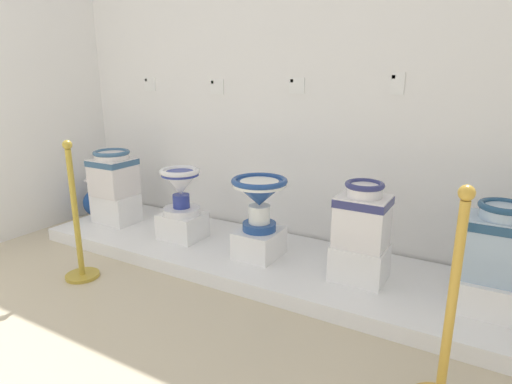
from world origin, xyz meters
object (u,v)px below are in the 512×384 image
(antique_toilet_squat_floral, at_px, (499,241))
(info_placard_first, at_px, (150,84))
(plinth_block_slender_white, at_px, (259,243))
(stanchion_post_near_right, at_px, (446,346))
(plinth_block_central_ornate, at_px, (116,208))
(info_placard_fourth, at_px, (397,83))
(plinth_block_squat_floral, at_px, (490,294))
(info_placard_third, at_px, (297,85))
(stanchion_post_near_left, at_px, (78,236))
(antique_toilet_central_ornate, at_px, (113,171))
(plinth_block_pale_glazed, at_px, (359,262))
(antique_toilet_rightmost, at_px, (181,186))
(decorative_vase_corner, at_px, (96,201))
(antique_toilet_slender_white, at_px, (259,194))
(info_placard_second, at_px, (217,87))
(plinth_block_rightmost, at_px, (182,226))
(antique_toilet_pale_glazed, at_px, (363,214))

(antique_toilet_squat_floral, relative_size, info_placard_first, 3.34)
(plinth_block_slender_white, relative_size, stanchion_post_near_right, 0.34)
(plinth_block_central_ornate, bearing_deg, info_placard_fourth, 12.99)
(plinth_block_squat_floral, bearing_deg, info_placard_third, 160.53)
(plinth_block_slender_white, height_order, stanchion_post_near_left, stanchion_post_near_left)
(info_placard_fourth, bearing_deg, antique_toilet_central_ornate, -167.01)
(plinth_block_central_ornate, xyz_separation_m, plinth_block_pale_glazed, (2.24, -0.01, -0.01))
(antique_toilet_rightmost, distance_m, decorative_vase_corner, 1.31)
(antique_toilet_slender_white, distance_m, plinth_block_pale_glazed, 0.83)
(plinth_block_squat_floral, relative_size, info_placard_second, 2.50)
(plinth_block_squat_floral, distance_m, info_placard_third, 1.93)
(antique_toilet_squat_floral, height_order, info_placard_third, info_placard_third)
(plinth_block_central_ornate, height_order, info_placard_fourth, info_placard_fourth)
(plinth_block_rightmost, height_order, stanchion_post_near_right, stanchion_post_near_right)
(antique_toilet_rightmost, distance_m, info_placard_first, 1.21)
(stanchion_post_near_left, xyz_separation_m, stanchion_post_near_right, (2.38, -0.05, -0.01))
(plinth_block_rightmost, bearing_deg, decorative_vase_corner, 171.67)
(antique_toilet_central_ornate, xyz_separation_m, antique_toilet_rightmost, (0.77, -0.01, -0.03))
(antique_toilet_squat_floral, bearing_deg, decorative_vase_corner, 177.17)
(antique_toilet_slender_white, distance_m, plinth_block_squat_floral, 1.55)
(plinth_block_pale_glazed, bearing_deg, plinth_block_rightmost, -179.86)
(antique_toilet_central_ornate, relative_size, info_placard_third, 3.14)
(antique_toilet_rightmost, bearing_deg, stanchion_post_near_right, -21.19)
(plinth_block_slender_white, xyz_separation_m, info_placard_first, (-1.49, 0.54, 1.10))
(plinth_block_squat_floral, distance_m, stanchion_post_near_left, 2.64)
(plinth_block_rightmost, distance_m, stanchion_post_near_right, 2.23)
(plinth_block_rightmost, distance_m, plinth_block_pale_glazed, 1.47)
(antique_toilet_pale_glazed, distance_m, info_placard_first, 2.42)
(antique_toilet_squat_floral, height_order, stanchion_post_near_left, stanchion_post_near_left)
(plinth_block_central_ornate, distance_m, decorative_vase_corner, 0.51)
(plinth_block_slender_white, relative_size, stanchion_post_near_left, 0.35)
(antique_toilet_squat_floral, height_order, stanchion_post_near_right, stanchion_post_near_right)
(plinth_block_rightmost, distance_m, plinth_block_squat_floral, 2.22)
(antique_toilet_slender_white, relative_size, info_placard_third, 3.17)
(info_placard_first, bearing_deg, stanchion_post_near_left, -70.17)
(plinth_block_slender_white, distance_m, stanchion_post_near_left, 1.27)
(plinth_block_central_ornate, xyz_separation_m, info_placard_third, (1.51, 0.52, 1.08))
(plinth_block_pale_glazed, distance_m, info_placard_first, 2.54)
(info_placard_second, height_order, info_placard_third, info_placard_third)
(stanchion_post_near_left, bearing_deg, antique_toilet_pale_glazed, 23.18)
(antique_toilet_pale_glazed, relative_size, info_placard_third, 3.31)
(plinth_block_pale_glazed, xyz_separation_m, info_placard_third, (-0.72, 0.53, 1.09))
(stanchion_post_near_right, bearing_deg, info_placard_second, 147.22)
(plinth_block_squat_floral, relative_size, stanchion_post_near_right, 0.34)
(plinth_block_pale_glazed, xyz_separation_m, plinth_block_squat_floral, (0.76, 0.01, -0.02))
(decorative_vase_corner, bearing_deg, antique_toilet_rightmost, -8.33)
(info_placard_third, xyz_separation_m, stanchion_post_near_left, (-1.04, -1.29, -1.00))
(plinth_block_central_ornate, height_order, info_placard_second, info_placard_second)
(info_placard_third, bearing_deg, plinth_block_squat_floral, -19.47)
(decorative_vase_corner, relative_size, stanchion_post_near_right, 0.41)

